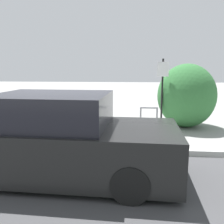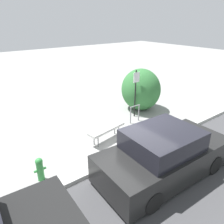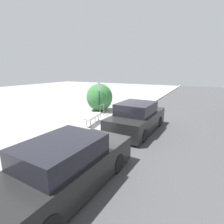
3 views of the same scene
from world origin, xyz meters
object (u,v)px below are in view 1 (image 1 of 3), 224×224
bench (82,120)px  parked_car_near (60,140)px  sign_post (162,88)px  bike_rack (149,117)px

bench → parked_car_near: 2.72m
parked_car_near → sign_post: bearing=61.0°
parked_car_near → bike_rack: bearing=63.0°
bench → sign_post: sign_post is taller
bike_rack → parked_car_near: size_ratio=0.19×
bench → bike_rack: bearing=5.9°
bike_rack → parked_car_near: 3.74m
bench → parked_car_near: bearing=-96.1°
bench → parked_car_near: parked_car_near is taller
bench → bike_rack: size_ratio=2.07×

